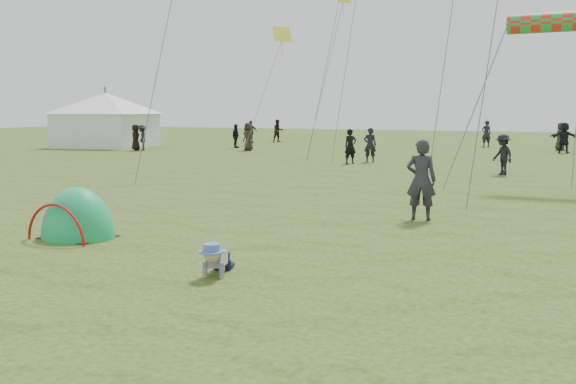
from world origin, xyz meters
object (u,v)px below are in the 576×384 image
at_px(event_marquee, 106,118).
at_px(crawling_toddler, 216,258).
at_px(popup_tent, 78,237).
at_px(standing_adult, 421,180).

bearing_deg(event_marquee, crawling_toddler, -56.59).
distance_m(popup_tent, standing_adult, 7.54).
height_order(crawling_toddler, popup_tent, popup_tent).
bearing_deg(popup_tent, crawling_toddler, -15.67).
xyz_separation_m(crawling_toddler, popup_tent, (-4.04, 1.29, -0.27)).
relative_size(standing_adult, event_marquee, 0.32).
height_order(crawling_toddler, standing_adult, standing_adult).
relative_size(popup_tent, standing_adult, 1.08).
relative_size(crawling_toddler, event_marquee, 0.12).
distance_m(crawling_toddler, popup_tent, 4.25).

